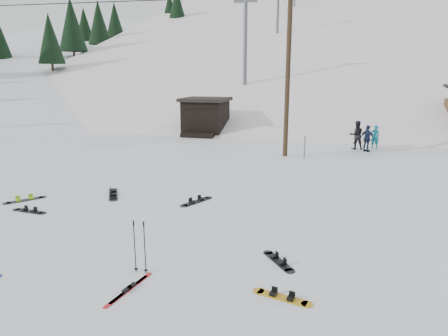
# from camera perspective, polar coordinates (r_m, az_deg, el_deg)

# --- Properties ---
(ground) EXTENTS (200.00, 200.00, 0.00)m
(ground) POSITION_cam_1_polar(r_m,az_deg,el_deg) (10.43, -12.92, -12.66)
(ground) COLOR white
(ground) RESTS_ON ground
(ski_slope) EXTENTS (60.00, 85.24, 65.97)m
(ski_slope) POSITION_cam_1_polar(r_m,az_deg,el_deg) (65.46, 11.12, -1.57)
(ski_slope) COLOR white
(ski_slope) RESTS_ON ground
(ridge_left) EXTENTS (47.54, 95.03, 58.38)m
(ridge_left) POSITION_cam_1_polar(r_m,az_deg,el_deg) (71.06, -19.68, -0.10)
(ridge_left) COLOR white
(ridge_left) RESTS_ON ground
(treeline_left) EXTENTS (20.00, 64.00, 10.00)m
(treeline_left) POSITION_cam_1_polar(r_m,az_deg,el_deg) (61.93, -23.22, 8.06)
(treeline_left) COLOR black
(treeline_left) RESTS_ON ground
(treeline_crest) EXTENTS (50.00, 6.00, 10.00)m
(treeline_crest) POSITION_cam_1_polar(r_m,az_deg,el_deg) (94.39, 13.08, 10.22)
(treeline_crest) COLOR black
(treeline_crest) RESTS_ON ski_slope
(utility_pole) EXTENTS (2.00, 0.26, 9.00)m
(utility_pole) POSITION_cam_1_polar(r_m,az_deg,el_deg) (22.33, 9.12, 13.58)
(utility_pole) COLOR #3A2819
(utility_pole) RESTS_ON ground
(trail_sign) EXTENTS (0.50, 0.09, 1.85)m
(trail_sign) POSITION_cam_1_polar(r_m,az_deg,el_deg) (22.04, 11.51, 4.60)
(trail_sign) COLOR #595B60
(trail_sign) RESTS_ON ground
(lift_hut) EXTENTS (3.40, 4.10, 2.75)m
(lift_hut) POSITION_cam_1_polar(r_m,az_deg,el_deg) (30.83, -2.66, 7.43)
(lift_hut) COLOR black
(lift_hut) RESTS_ON ground
(lift_tower_near) EXTENTS (2.20, 0.36, 8.00)m
(lift_tower_near) POSITION_cam_1_polar(r_m,az_deg,el_deg) (39.28, 3.07, 18.17)
(lift_tower_near) COLOR #595B60
(lift_tower_near) RESTS_ON ski_slope
(lift_tower_mid) EXTENTS (2.20, 0.36, 8.00)m
(lift_tower_mid) POSITION_cam_1_polar(r_m,az_deg,el_deg) (59.63, 7.75, 22.69)
(lift_tower_mid) COLOR #595B60
(lift_tower_mid) RESTS_ON ski_slope
(hero_skis) EXTENTS (0.33, 1.55, 0.08)m
(hero_skis) POSITION_cam_1_polar(r_m,az_deg,el_deg) (9.15, -13.41, -16.43)
(hero_skis) COLOR #AB1118
(hero_skis) RESTS_ON ground
(ski_poles) EXTENTS (0.35, 0.09, 1.26)m
(ski_poles) POSITION_cam_1_polar(r_m,az_deg,el_deg) (9.54, -11.95, -10.89)
(ski_poles) COLOR black
(ski_poles) RESTS_ON ground
(board_scatter_a) EXTENTS (1.36, 0.33, 0.10)m
(board_scatter_a) POSITION_cam_1_polar(r_m,az_deg,el_deg) (14.96, -26.05, -5.54)
(board_scatter_a) COLOR black
(board_scatter_a) RESTS_ON ground
(board_scatter_b) EXTENTS (1.03, 1.50, 0.12)m
(board_scatter_b) POSITION_cam_1_polar(r_m,az_deg,el_deg) (15.86, -15.54, -3.60)
(board_scatter_b) COLOR black
(board_scatter_b) RESTS_ON ground
(board_scatter_c) EXTENTS (0.99, 1.25, 0.10)m
(board_scatter_c) POSITION_cam_1_polar(r_m,az_deg,el_deg) (16.33, -26.55, -4.07)
(board_scatter_c) COLOR black
(board_scatter_c) RESTS_ON ground
(board_scatter_d) EXTENTS (0.90, 1.09, 0.09)m
(board_scatter_d) POSITION_cam_1_polar(r_m,az_deg,el_deg) (10.16, 7.78, -13.01)
(board_scatter_d) COLOR black
(board_scatter_d) RESTS_ON ground
(board_scatter_e) EXTENTS (1.27, 0.47, 0.09)m
(board_scatter_e) POSITION_cam_1_polar(r_m,az_deg,el_deg) (8.73, 8.29, -17.76)
(board_scatter_e) COLOR gold
(board_scatter_e) RESTS_ON ground
(board_scatter_f) EXTENTS (0.82, 1.42, 0.11)m
(board_scatter_f) POSITION_cam_1_polar(r_m,az_deg,el_deg) (14.47, -3.95, -4.76)
(board_scatter_f) COLOR black
(board_scatter_f) RESTS_ON ground
(skier_teal) EXTENTS (0.57, 0.41, 1.45)m
(skier_teal) POSITION_cam_1_polar(r_m,az_deg,el_deg) (26.40, 20.76, 4.20)
(skier_teal) COLOR #0D7A82
(skier_teal) RESTS_ON ground
(skier_dark) EXTENTS (0.97, 0.83, 1.74)m
(skier_dark) POSITION_cam_1_polar(r_m,az_deg,el_deg) (25.69, 18.39, 4.48)
(skier_dark) COLOR black
(skier_dark) RESTS_ON ground
(skier_navy) EXTENTS (0.97, 0.87, 1.58)m
(skier_navy) POSITION_cam_1_polar(r_m,az_deg,el_deg) (25.06, 19.79, 3.98)
(skier_navy) COLOR #171E39
(skier_navy) RESTS_ON ground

